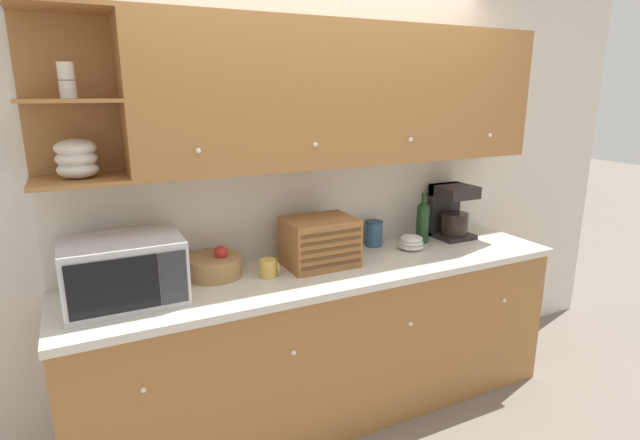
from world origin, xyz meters
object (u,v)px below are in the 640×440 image
Objects in this scene: mug_blue_second at (353,245)px; coffee_maker at (451,211)px; bread_box at (320,242)px; fruit_basket at (214,266)px; microwave at (124,270)px; wine_bottle at (423,220)px; storage_canister at (374,233)px; mug at (269,268)px; bowl_stack_on_counter at (411,242)px.

mug_blue_second is 0.26× the size of coffee_maker.
fruit_basket is at bearing 170.89° from bread_box.
wine_bottle is (1.85, 0.14, -0.00)m from microwave.
fruit_basket is at bearing -179.91° from wine_bottle.
microwave reaches higher than fruit_basket.
bread_box is at bearing -173.15° from wine_bottle.
microwave is 1.78× the size of fruit_basket.
coffee_maker is at bearing 0.83° from fruit_basket.
wine_bottle is (0.51, -0.03, 0.10)m from mug_blue_second.
microwave is 1.54m from storage_canister.
fruit_basket is 0.60m from bread_box.
wine_bottle is (0.80, 0.10, 0.01)m from bread_box.
bowl_stack_on_counter is at bearing 2.83° from mug.
coffee_maker reaches higher than mug_blue_second.
wine_bottle reaches higher than mug.
mug is 0.97m from bowl_stack_on_counter.
fruit_basket reaches higher than bowl_stack_on_counter.
fruit_basket is 1.83× the size of storage_canister.
fruit_basket is 3.17× the size of mug_blue_second.
coffee_maker is at bearing 4.36° from microwave.
microwave is at bearing -172.89° from mug_blue_second.
microwave is 1.69m from bowl_stack_on_counter.
mug is at bearing -177.17° from bowl_stack_on_counter.
wine_bottle reaches higher than mug_blue_second.
microwave is at bearing -178.52° from bowl_stack_on_counter.
mug is at bearing -171.91° from bread_box.
mug reaches higher than bowl_stack_on_counter.
fruit_basket is 0.29m from mug.
coffee_maker reaches higher than mug.
wine_bottle is (1.13, 0.14, 0.10)m from mug.
bowl_stack_on_counter is 0.45× the size of coffee_maker.
coffee_maker is at bearing 4.89° from wine_bottle.
coffee_maker is at bearing 6.38° from bread_box.
fruit_basket reaches higher than mug_blue_second.
bread_box is 0.51m from storage_canister.
microwave is at bearing -163.46° from fruit_basket.
microwave is 5.65× the size of mug_blue_second.
coffee_maker is at bearing -0.54° from mug_blue_second.
mug is 0.34m from bread_box.
microwave is 2.10m from coffee_maker.
wine_bottle reaches higher than bowl_stack_on_counter.
mug is 0.65m from mug_blue_second.
wine_bottle is at bearing 30.99° from bowl_stack_on_counter.
storage_canister is at bearing 174.55° from coffee_maker.
fruit_basket is 1.86× the size of bowl_stack_on_counter.
bread_box reaches higher than bowl_stack_on_counter.
microwave reaches higher than storage_canister.
fruit_basket is 2.97× the size of mug.
storage_canister is 0.24m from bowl_stack_on_counter.
bowl_stack_on_counter is at bearing -45.39° from storage_canister.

